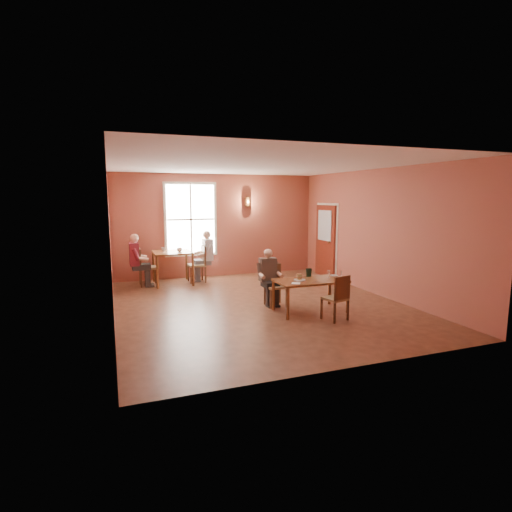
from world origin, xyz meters
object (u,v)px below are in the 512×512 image
object	(u,v)px
chair_empty	(335,297)
diner_white	(197,258)
chair_diner_maroon	(148,267)
diner_maroon	(147,260)
diner_main	(276,279)
chair_diner_white	(197,264)
chair_diner_main	(275,286)
second_table	(173,268)
main_table	(310,296)

from	to	relation	value
chair_empty	diner_white	world-z (taller)	diner_white
chair_diner_maroon	diner_maroon	distance (m)	0.18
diner_main	diner_maroon	world-z (taller)	diner_maroon
diner_main	chair_diner_maroon	bearing A→B (deg)	-51.76
chair_empty	chair_diner_white	world-z (taller)	chair_diner_white
diner_maroon	chair_diner_main	bearing A→B (deg)	38.87
second_table	diner_maroon	xyz separation A→B (m)	(-0.68, 0.00, 0.24)
diner_white	chair_empty	bearing A→B (deg)	-157.95
chair_diner_maroon	diner_maroon	world-z (taller)	diner_maroon
chair_diner_white	diner_maroon	bearing A→B (deg)	90.00
main_table	diner_white	xyz separation A→B (m)	(-1.56, 3.66, 0.35)
chair_diner_white	diner_main	bearing A→B (deg)	-160.19
chair_diner_white	chair_diner_maroon	world-z (taller)	chair_diner_maroon
main_table	chair_diner_main	distance (m)	0.83
diner_main	main_table	bearing A→B (deg)	128.88
diner_main	diner_white	world-z (taller)	diner_white
chair_diner_white	chair_diner_maroon	distance (m)	1.30
chair_diner_main	chair_diner_maroon	size ratio (longest dim) A/B	0.89
chair_diner_main	diner_white	distance (m)	3.20
chair_diner_main	chair_diner_white	bearing A→B (deg)	-70.01
second_table	chair_diner_maroon	size ratio (longest dim) A/B	0.99
chair_diner_main	chair_diner_white	world-z (taller)	chair_diner_white
chair_empty	second_table	bearing A→B (deg)	105.40
diner_main	chair_empty	world-z (taller)	diner_main
diner_white	diner_main	bearing A→B (deg)	-160.70
chair_empty	diner_maroon	distance (m)	5.32
chair_diner_main	chair_empty	size ratio (longest dim) A/B	1.02
chair_diner_maroon	second_table	bearing A→B (deg)	90.00
chair_diner_white	diner_maroon	distance (m)	1.34
main_table	chair_diner_white	xyz separation A→B (m)	(-1.59, 3.66, 0.17)
chair_diner_main	diner_main	xyz separation A→B (m)	(0.00, -0.03, 0.14)
main_table	second_table	xyz separation A→B (m)	(-2.24, 3.66, 0.11)
diner_main	second_table	bearing A→B (deg)	-60.14
chair_empty	second_table	size ratio (longest dim) A/B	0.88
diner_white	chair_diner_maroon	distance (m)	1.34
second_table	diner_white	size ratio (longest dim) A/B	0.73
main_table	chair_empty	size ratio (longest dim) A/B	1.61
main_table	chair_empty	xyz separation A→B (m)	(0.18, -0.66, 0.11)
second_table	chair_diner_maroon	world-z (taller)	chair_diner_maroon
main_table	chair_diner_main	bearing A→B (deg)	127.57
chair_empty	chair_diner_maroon	size ratio (longest dim) A/B	0.87
main_table	diner_maroon	distance (m)	4.69
chair_diner_main	chair_empty	xyz separation A→B (m)	(0.68, -1.31, -0.01)
diner_maroon	diner_main	bearing A→B (deg)	38.59
main_table	diner_white	size ratio (longest dim) A/B	1.04
chair_diner_main	second_table	distance (m)	3.48
chair_diner_main	diner_white	xyz separation A→B (m)	(-1.06, 3.01, 0.23)
main_table	chair_empty	distance (m)	0.69
diner_maroon	chair_diner_maroon	bearing A→B (deg)	90.00
chair_diner_main	chair_diner_maroon	world-z (taller)	chair_diner_maroon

